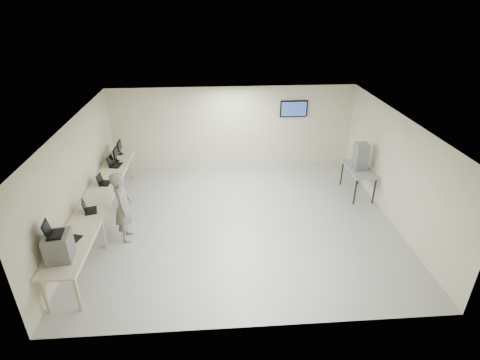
{
  "coord_description": "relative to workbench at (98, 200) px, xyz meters",
  "views": [
    {
      "loc": [
        -0.62,
        -8.36,
        5.53
      ],
      "look_at": [
        0.0,
        0.2,
        1.15
      ],
      "focal_mm": 28.0,
      "sensor_mm": 36.0,
      "label": 1
    }
  ],
  "objects": [
    {
      "name": "workbench",
      "position": [
        0.0,
        0.0,
        0.0
      ],
      "size": [
        0.76,
        6.0,
        0.9
      ],
      "color": "beige",
      "rests_on": "ground"
    },
    {
      "name": "laptop_3",
      "position": [
        -0.02,
        1.88,
        0.15
      ],
      "size": [
        0.38,
        0.44,
        0.31
      ],
      "rotation": [
        0.0,
        0.0,
        -0.16
      ],
      "color": "black",
      "rests_on": "workbench"
    },
    {
      "name": "laptop_on_box",
      "position": [
        -0.12,
        -2.37,
        0.69
      ],
      "size": [
        0.35,
        0.4,
        0.28
      ],
      "rotation": [
        0.0,
        0.0,
        0.15
      ],
      "color": "black",
      "rests_on": "equipment_box"
    },
    {
      "name": "equipment_box",
      "position": [
        -0.06,
        -2.37,
        0.35
      ],
      "size": [
        0.52,
        0.58,
        0.54
      ],
      "primitive_type": "cube",
      "rotation": [
        0.0,
        0.0,
        0.13
      ],
      "color": "slate",
      "rests_on": "workbench"
    },
    {
      "name": "storage_bins",
      "position": [
        7.17,
        1.29,
        0.41
      ],
      "size": [
        0.37,
        0.41,
        0.77
      ],
      "color": "gray",
      "rests_on": "side_table"
    },
    {
      "name": "laptop_2",
      "position": [
        -0.05,
        0.74,
        0.15
      ],
      "size": [
        0.31,
        0.37,
        0.28
      ],
      "rotation": [
        0.0,
        0.0,
        -0.07
      ],
      "color": "black",
      "rests_on": "workbench"
    },
    {
      "name": "soldier",
      "position": [
        0.74,
        -0.51,
        0.08
      ],
      "size": [
        0.49,
        0.7,
        1.81
      ],
      "primitive_type": "imported",
      "rotation": [
        0.0,
        0.0,
        1.66
      ],
      "color": "#575B4D",
      "rests_on": "ground"
    },
    {
      "name": "laptop_1",
      "position": [
        -0.04,
        -0.66,
        0.15
      ],
      "size": [
        0.39,
        0.42,
        0.28
      ],
      "rotation": [
        0.0,
        0.0,
        0.27
      ],
      "color": "black",
      "rests_on": "workbench"
    },
    {
      "name": "side_table",
      "position": [
        7.19,
        1.29,
        -0.06
      ],
      "size": [
        0.66,
        1.41,
        0.84
      ],
      "color": "gray",
      "rests_on": "ground"
    },
    {
      "name": "laptop_0",
      "position": [
        -0.07,
        -1.79,
        0.14
      ],
      "size": [
        0.35,
        0.38,
        0.25
      ],
      "rotation": [
        0.0,
        0.0,
        -0.3
      ],
      "color": "black",
      "rests_on": "workbench"
    },
    {
      "name": "monitor_near",
      "position": [
        -0.01,
        2.22,
        0.32
      ],
      "size": [
        0.19,
        0.42,
        0.42
      ],
      "color": "black",
      "rests_on": "workbench"
    },
    {
      "name": "monitor_far",
      "position": [
        -0.01,
        2.75,
        0.33
      ],
      "size": [
        0.19,
        0.43,
        0.43
      ],
      "color": "black",
      "rests_on": "workbench"
    },
    {
      "name": "room",
      "position": [
        3.62,
        0.06,
        0.58
      ],
      "size": [
        8.01,
        7.01,
        2.81
      ],
      "color": "#B8B8B8",
      "rests_on": "ground"
    }
  ]
}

